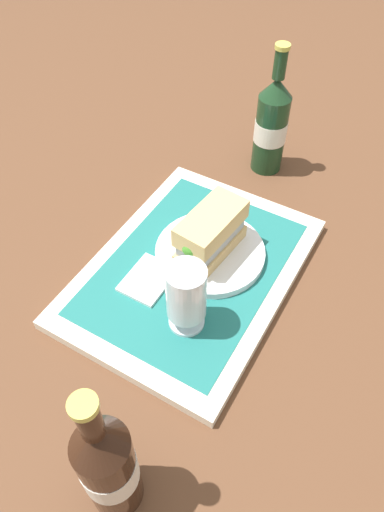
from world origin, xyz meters
The scene contains 9 objects.
ground_plane centered at (0.00, 0.00, 0.00)m, with size 3.00×3.00×0.00m, color brown.
tray centered at (0.00, 0.00, 0.01)m, with size 0.44×0.32×0.02m, color beige.
placemat centered at (0.00, 0.00, 0.02)m, with size 0.38×0.27×0.00m, color #1E6B66.
plate centered at (-0.04, 0.01, 0.03)m, with size 0.19×0.19×0.01m, color white.
sandwich centered at (-0.04, 0.01, 0.08)m, with size 0.14×0.08×0.08m.
beer_glass centered at (0.10, 0.05, 0.09)m, with size 0.06×0.06×0.12m.
napkin_folded centered at (0.06, -0.05, 0.02)m, with size 0.09×0.07×0.01m, color white.
beer_bottle centered at (0.35, 0.10, 0.10)m, with size 0.07×0.07×0.27m.
second_bottle centered at (-0.34, -0.01, 0.10)m, with size 0.07×0.07×0.27m.
Camera 1 is at (0.45, 0.26, 0.66)m, focal length 33.76 mm.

